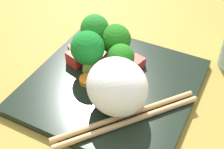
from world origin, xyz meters
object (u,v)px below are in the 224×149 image
object	(u,v)px
carrot_slice_1	(127,56)
chopstick_pair	(127,118)
square_plate	(112,86)
rice_mound	(117,87)
broccoli_floret_2	(115,40)

from	to	relation	value
carrot_slice_1	chopstick_pair	xyz separation A→B (cm)	(-6.39, 12.19, 0.13)
square_plate	rice_mound	bearing A→B (deg)	126.50
carrot_slice_1	chopstick_pair	distance (cm)	13.76
rice_mound	carrot_slice_1	size ratio (longest dim) A/B	3.70
rice_mound	broccoli_floret_2	distance (cm)	11.51
chopstick_pair	rice_mound	bearing A→B (deg)	96.31
broccoli_floret_2	carrot_slice_1	bearing A→B (deg)	-157.01
rice_mound	square_plate	bearing A→B (deg)	-53.50
rice_mound	chopstick_pair	xyz separation A→B (cm)	(-2.45, 1.45, -3.60)
square_plate	chopstick_pair	world-z (taller)	chopstick_pair
square_plate	broccoli_floret_2	world-z (taller)	broccoli_floret_2
square_plate	rice_mound	xyz separation A→B (cm)	(-3.03, 4.10, 4.63)
rice_mound	carrot_slice_1	world-z (taller)	rice_mound
broccoli_floret_2	rice_mound	bearing A→B (deg)	119.90
broccoli_floret_2	carrot_slice_1	size ratio (longest dim) A/B	2.67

